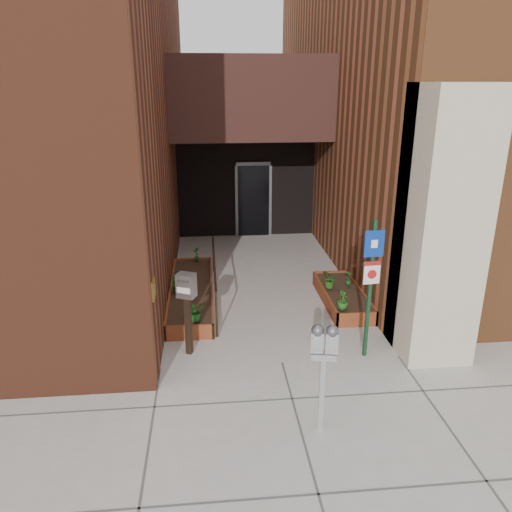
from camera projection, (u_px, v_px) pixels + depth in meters
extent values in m
plane|color=#9E9991|center=(282.00, 363.00, 8.27)|extent=(80.00, 80.00, 0.00)
cube|color=brown|center=(6.00, 55.00, 12.33)|extent=(8.00, 14.60, 10.00)
cube|color=brown|center=(461.00, 58.00, 13.86)|extent=(8.00, 13.70, 10.00)
cube|color=#BAAB8F|center=(441.00, 228.00, 7.96)|extent=(1.10, 1.20, 4.40)
cube|color=#321716|center=(250.00, 98.00, 12.56)|extent=(4.20, 2.00, 2.00)
cube|color=black|center=(246.00, 185.00, 14.71)|extent=(4.00, 0.30, 3.00)
cube|color=black|center=(253.00, 201.00, 14.71)|extent=(0.90, 0.06, 2.10)
cube|color=#B79338|center=(153.00, 289.00, 7.40)|extent=(0.04, 0.30, 0.30)
cube|color=maroon|center=(189.00, 333.00, 8.94)|extent=(0.90, 0.04, 0.30)
cube|color=maroon|center=(193.00, 264.00, 12.28)|extent=(0.90, 0.04, 0.30)
cube|color=maroon|center=(171.00, 294.00, 10.57)|extent=(0.04, 3.60, 0.30)
cube|color=maroon|center=(212.00, 292.00, 10.65)|extent=(0.04, 3.60, 0.30)
cube|color=black|center=(192.00, 294.00, 10.61)|extent=(0.82, 3.52, 0.26)
cube|color=maroon|center=(357.00, 320.00, 9.42)|extent=(0.80, 0.04, 0.30)
cube|color=maroon|center=(330.00, 277.00, 11.44)|extent=(0.80, 0.04, 0.30)
cube|color=maroon|center=(325.00, 297.00, 10.39)|extent=(0.04, 2.20, 0.30)
cube|color=maroon|center=(360.00, 296.00, 10.46)|extent=(0.04, 2.20, 0.30)
cube|color=black|center=(342.00, 297.00, 10.44)|extent=(0.72, 2.12, 0.26)
cylinder|color=black|center=(217.00, 314.00, 8.96)|extent=(0.04, 0.04, 0.90)
cylinder|color=black|center=(213.00, 254.00, 12.05)|extent=(0.04, 0.04, 0.90)
cylinder|color=black|center=(214.00, 261.00, 10.36)|extent=(0.04, 3.30, 0.04)
cube|color=#B4B4B6|center=(322.00, 395.00, 6.53)|extent=(0.08, 0.08, 1.08)
cube|color=#B4B4B6|center=(324.00, 356.00, 6.33)|extent=(0.34, 0.19, 0.09)
cube|color=#B4B4B6|center=(317.00, 342.00, 6.28)|extent=(0.18, 0.14, 0.28)
sphere|color=#59595B|center=(318.00, 330.00, 6.22)|extent=(0.16, 0.16, 0.16)
cube|color=white|center=(317.00, 343.00, 6.22)|extent=(0.10, 0.02, 0.05)
cube|color=#B21414|center=(317.00, 349.00, 6.24)|extent=(0.10, 0.02, 0.03)
cube|color=#B4B4B6|center=(332.00, 343.00, 6.26)|extent=(0.18, 0.14, 0.28)
sphere|color=#59595B|center=(332.00, 331.00, 6.21)|extent=(0.16, 0.16, 0.16)
cube|color=white|center=(332.00, 343.00, 6.20)|extent=(0.10, 0.02, 0.05)
cube|color=#B21414|center=(332.00, 349.00, 6.23)|extent=(0.10, 0.02, 0.03)
cube|color=#14371F|center=(369.00, 291.00, 8.09)|extent=(0.06, 0.06, 2.39)
cube|color=navy|center=(374.00, 244.00, 7.79)|extent=(0.33, 0.05, 0.43)
cube|color=white|center=(374.00, 244.00, 7.79)|extent=(0.11, 0.02, 0.13)
cube|color=white|center=(372.00, 273.00, 7.96)|extent=(0.27, 0.05, 0.38)
cube|color=#B21414|center=(373.00, 264.00, 7.90)|extent=(0.27, 0.04, 0.07)
cylinder|color=#B21414|center=(372.00, 274.00, 7.95)|extent=(0.15, 0.03, 0.15)
cube|color=black|center=(188.00, 325.00, 8.38)|extent=(0.13, 0.13, 1.07)
cube|color=#A3A3A5|center=(186.00, 285.00, 8.14)|extent=(0.35, 0.31, 0.41)
cube|color=#59595B|center=(183.00, 281.00, 8.00)|extent=(0.20, 0.09, 0.04)
cube|color=white|center=(183.00, 291.00, 8.06)|extent=(0.22, 0.10, 0.10)
imported|color=#1B5819|center=(196.00, 311.00, 9.01)|extent=(0.41, 0.41, 0.37)
imported|color=#164F17|center=(176.00, 283.00, 10.21)|extent=(0.29, 0.29, 0.39)
imported|color=#265919|center=(182.00, 280.00, 10.37)|extent=(0.31, 0.31, 0.39)
imported|color=#1C621C|center=(197.00, 254.00, 12.01)|extent=(0.23, 0.23, 0.34)
imported|color=#215718|center=(343.00, 300.00, 9.45)|extent=(0.29, 0.29, 0.38)
imported|color=#1B5E21|center=(349.00, 278.00, 10.52)|extent=(0.24, 0.24, 0.34)
imported|color=#275418|center=(330.00, 280.00, 10.42)|extent=(0.42, 0.42, 0.37)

